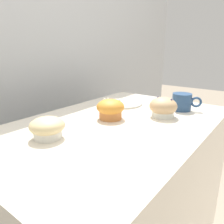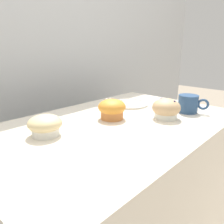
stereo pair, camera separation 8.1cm
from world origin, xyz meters
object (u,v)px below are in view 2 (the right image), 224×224
at_px(muffin_back_right, 112,109).
at_px(serving_plate, 129,104).
at_px(muffin_back_left, 45,125).
at_px(muffin_front_center, 166,109).
at_px(coffee_cup, 189,103).

bearing_deg(muffin_back_right, serving_plate, 22.80).
bearing_deg(muffin_back_left, muffin_back_right, -7.84).
height_order(muffin_front_center, muffin_back_left, muffin_front_center).
bearing_deg(coffee_cup, muffin_back_left, 158.97).
height_order(muffin_back_right, serving_plate, muffin_back_right).
xyz_separation_m(muffin_front_center, muffin_back_left, (-0.43, 0.19, -0.00)).
height_order(muffin_front_center, coffee_cup, muffin_front_center).
bearing_deg(muffin_back_left, coffee_cup, -21.03).
bearing_deg(muffin_back_left, serving_plate, 6.26).
relative_size(muffin_back_left, serving_plate, 0.57).
distance_m(muffin_back_right, coffee_cup, 0.35).
bearing_deg(serving_plate, muffin_front_center, -105.20).
xyz_separation_m(muffin_back_left, muffin_back_right, (0.27, -0.04, 0.01)).
bearing_deg(coffee_cup, serving_plate, 106.02).
bearing_deg(muffin_front_center, muffin_back_left, 155.57).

